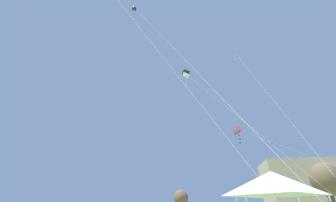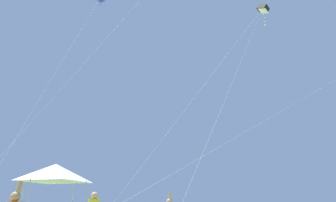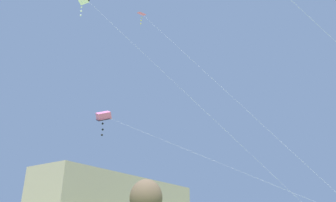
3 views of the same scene
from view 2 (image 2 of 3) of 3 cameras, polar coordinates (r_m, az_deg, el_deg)
festival_tent at (r=17.45m, az=-19.04°, el=-11.75°), size 2.75×2.75×3.34m
kite_black_box_4 at (r=37.09m, az=16.20°, el=15.14°), size 10.65×17.60×21.78m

